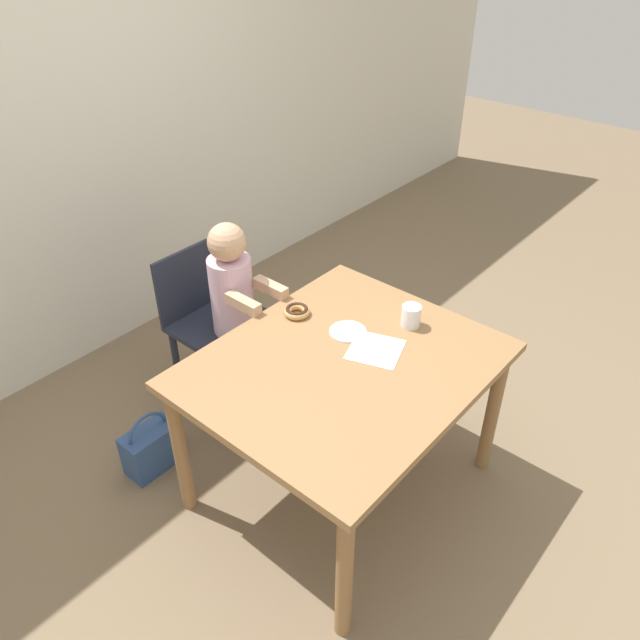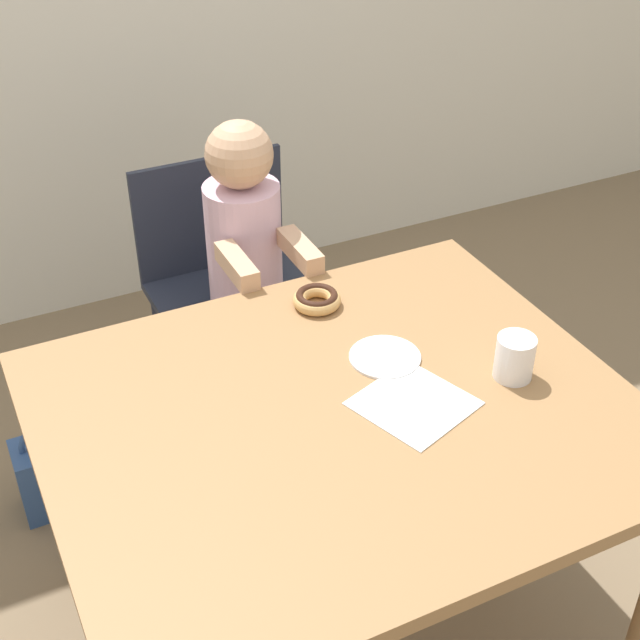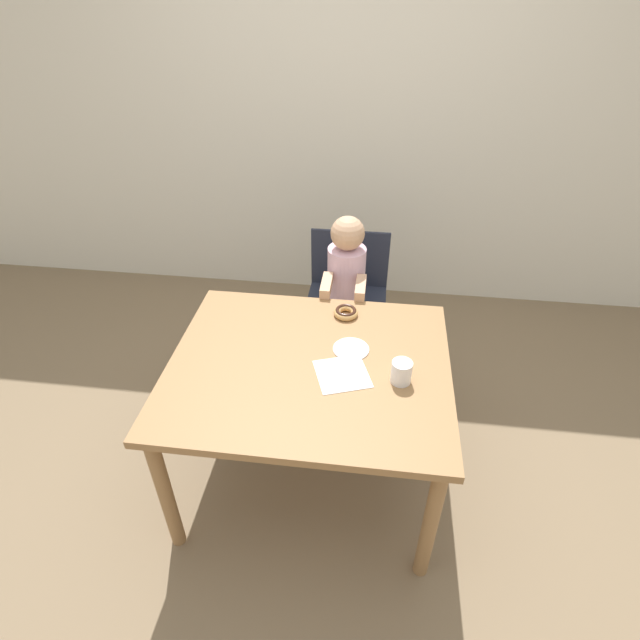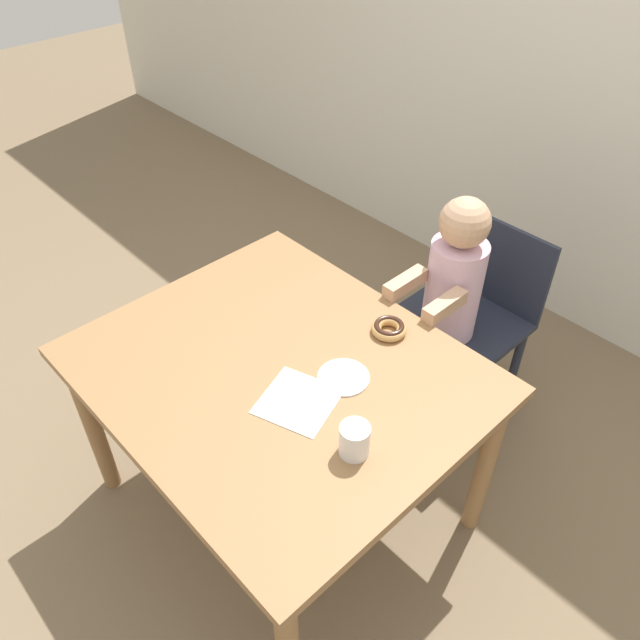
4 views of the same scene
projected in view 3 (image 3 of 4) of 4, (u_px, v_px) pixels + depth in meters
The scene contains 10 objects.
ground_plane at pixel (311, 471), 2.49m from camera, with size 12.00×12.00×0.00m, color #7A664C.
wall_back at pixel (347, 118), 3.16m from camera, with size 8.00×0.05×2.50m.
dining_table at pixel (309, 379), 2.12m from camera, with size 1.17×0.99×0.71m.
chair at pixel (347, 300), 2.91m from camera, with size 0.45×0.46×0.82m.
child_figure at pixel (345, 300), 2.76m from camera, with size 0.22×0.37×1.03m.
donut at pixel (346, 312), 2.34m from camera, with size 0.11×0.11×0.04m.
napkin at pixel (342, 374), 2.02m from camera, with size 0.26×0.26×0.00m.
handbag at pixel (249, 352), 3.06m from camera, with size 0.25×0.14×0.32m.
cup at pixel (401, 372), 1.96m from camera, with size 0.08×0.08×0.10m.
plate at pixel (351, 349), 2.14m from camera, with size 0.16×0.16×0.01m.
Camera 3 is at (0.24, -1.55, 2.09)m, focal length 28.00 mm.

